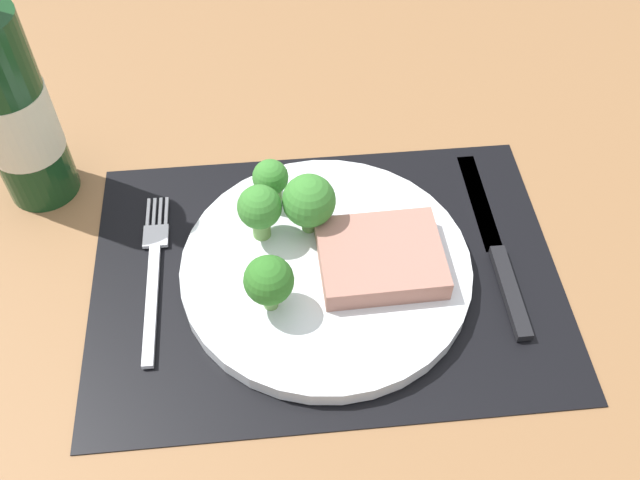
{
  "coord_description": "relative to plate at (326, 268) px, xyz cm",
  "views": [
    {
      "loc": [
        -4.27,
        -38.75,
        53.78
      ],
      "look_at": [
        -0.29,
        2.75,
        1.9
      ],
      "focal_mm": 39.82,
      "sensor_mm": 36.0,
      "label": 1
    }
  ],
  "objects": [
    {
      "name": "broccoli_near_fork",
      "position": [
        -1.15,
        4.37,
        4.53
      ],
      "size": [
        4.96,
        4.96,
        6.3
      ],
      "color": "#5B8942",
      "rests_on": "plate"
    },
    {
      "name": "knife",
      "position": [
        16.44,
        0.53,
        -0.5
      ],
      "size": [
        1.8,
        23.0,
        0.8
      ],
      "rotation": [
        0.0,
        0.0,
        0.05
      ],
      "color": "black",
      "rests_on": "placemat"
    },
    {
      "name": "fork",
      "position": [
        -15.97,
        1.42,
        -0.55
      ],
      "size": [
        2.4,
        19.2,
        0.5
      ],
      "rotation": [
        0.0,
        0.0,
        -0.01
      ],
      "color": "silver",
      "rests_on": "placemat"
    },
    {
      "name": "placemat",
      "position": [
        0.0,
        0.0,
        -0.95
      ],
      "size": [
        43.3,
        30.94,
        0.3
      ],
      "primitive_type": "cube",
      "color": "black",
      "rests_on": "ground_plane"
    },
    {
      "name": "broccoli_back_left",
      "position": [
        -5.67,
        3.95,
        4.47
      ],
      "size": [
        4.1,
        4.1,
        5.96
      ],
      "color": "#6B994C",
      "rests_on": "plate"
    },
    {
      "name": "plate",
      "position": [
        0.0,
        0.0,
        0.0
      ],
      "size": [
        26.73,
        26.73,
        1.6
      ],
      "primitive_type": "cylinder",
      "color": "silver",
      "rests_on": "placemat"
    },
    {
      "name": "wine_bottle",
      "position": [
        -27.72,
        13.92,
        9.56
      ],
      "size": [
        7.12,
        7.12,
        28.52
      ],
      "color": "#143819",
      "rests_on": "ground_plane"
    },
    {
      "name": "broccoli_center",
      "position": [
        -4.5,
        8.42,
        3.54
      ],
      "size": [
        3.48,
        3.48,
        4.77
      ],
      "color": "#6B994C",
      "rests_on": "plate"
    },
    {
      "name": "steak",
      "position": [
        4.88,
        -0.66,
        1.89
      ],
      "size": [
        11.22,
        9.31,
        2.19
      ],
      "primitive_type": "cube",
      "rotation": [
        0.0,
        0.0,
        0.02
      ],
      "color": "#9E6B5B",
      "rests_on": "plate"
    },
    {
      "name": "broccoli_near_steak",
      "position": [
        -5.24,
        -4.09,
        4.41
      ],
      "size": [
        4.3,
        4.3,
        5.86
      ],
      "color": "#6B994C",
      "rests_on": "plate"
    },
    {
      "name": "ground_plane",
      "position": [
        0.0,
        0.0,
        -2.6
      ],
      "size": [
        140.0,
        110.0,
        3.0
      ],
      "primitive_type": "cube",
      "color": "brown"
    }
  ]
}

